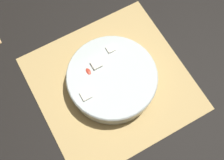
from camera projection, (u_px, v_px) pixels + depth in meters
The scene contains 3 objects.
ground_plane at pixel (112, 84), 0.88m from camera, with size 6.00×6.00×0.00m, color black.
bamboo_mat_center at pixel (112, 83), 0.88m from camera, with size 0.41×0.42×0.01m.
fruit_salad_bowl at pixel (112, 79), 0.85m from camera, with size 0.25×0.25×0.06m.
Camera 1 is at (0.28, -0.16, 0.82)m, focal length 50.00 mm.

